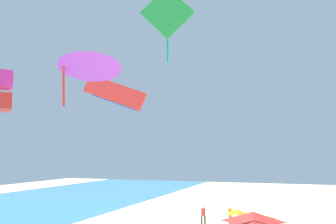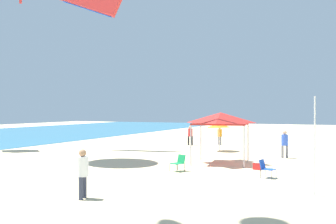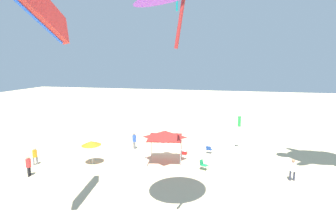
% 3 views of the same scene
% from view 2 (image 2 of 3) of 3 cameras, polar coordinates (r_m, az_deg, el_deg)
% --- Properties ---
extents(ground, '(120.00, 120.00, 0.10)m').
position_cam_2_polar(ground, '(22.22, 17.92, -7.76)').
color(ground, beige).
extents(canopy_tent, '(3.38, 3.35, 2.92)m').
position_cam_2_polar(canopy_tent, '(22.48, 7.71, -0.97)').
color(canopy_tent, '#B7B7BC').
rests_on(canopy_tent, ground).
extents(beach_umbrella, '(1.72, 1.73, 2.14)m').
position_cam_2_polar(beach_umbrella, '(29.03, 7.40, -1.92)').
color(beach_umbrella, silver).
rests_on(beach_umbrella, ground).
extents(folding_chair_right_of_tent, '(0.64, 0.72, 0.82)m').
position_cam_2_polar(folding_chair_right_of_tent, '(18.31, 14.10, -7.85)').
color(folding_chair_right_of_tent, black).
rests_on(folding_chair_right_of_tent, ground).
extents(folding_chair_left_of_tent, '(0.78, 0.72, 0.82)m').
position_cam_2_polar(folding_chair_left_of_tent, '(19.64, 1.60, -7.28)').
color(folding_chair_left_of_tent, black).
rests_on(folding_chair_left_of_tent, ground).
extents(cooler_box, '(0.69, 0.54, 0.40)m').
position_cam_2_polar(cooler_box, '(20.81, 13.12, -7.61)').
color(cooler_box, red).
rests_on(cooler_box, ground).
extents(banner_flag, '(0.36, 0.06, 3.58)m').
position_cam_2_polar(banner_flag, '(14.93, 20.66, -3.26)').
color(banner_flag, silver).
rests_on(banner_flag, ground).
extents(person_far_stroller, '(0.40, 0.44, 1.68)m').
position_cam_2_polar(person_far_stroller, '(33.64, 3.27, -3.19)').
color(person_far_stroller, black).
rests_on(person_far_stroller, ground).
extents(person_beachcomber, '(0.38, 0.38, 1.60)m').
position_cam_2_polar(person_beachcomber, '(34.03, 7.56, -3.22)').
color(person_beachcomber, slate).
rests_on(person_beachcomber, ground).
extents(person_by_tent, '(0.45, 0.41, 1.72)m').
position_cam_2_polar(person_by_tent, '(13.93, -12.37, -8.24)').
color(person_by_tent, '#33384C').
rests_on(person_by_tent, ground).
extents(person_watching_sky, '(0.42, 0.42, 1.75)m').
position_cam_2_polar(person_watching_sky, '(25.86, 16.68, -4.20)').
color(person_watching_sky, slate).
rests_on(person_watching_sky, ground).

